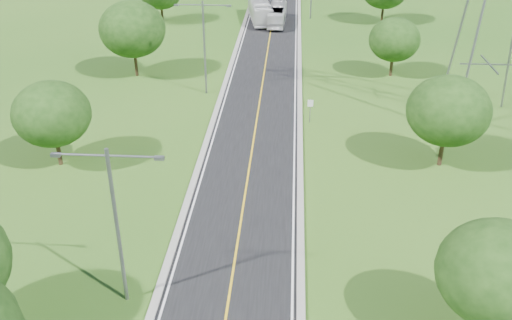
% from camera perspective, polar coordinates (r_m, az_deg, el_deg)
% --- Properties ---
extents(ground, '(260.00, 260.00, 0.00)m').
position_cam_1_polar(ground, '(76.85, 1.15, 10.72)').
color(ground, '#235116').
rests_on(ground, ground).
extents(road, '(8.00, 150.00, 0.06)m').
position_cam_1_polar(road, '(82.58, 1.35, 11.99)').
color(road, black).
rests_on(road, ground).
extents(curb_left, '(0.50, 150.00, 0.22)m').
position_cam_1_polar(curb_left, '(82.84, -1.65, 12.10)').
color(curb_left, gray).
rests_on(curb_left, ground).
extents(curb_right, '(0.50, 150.00, 0.22)m').
position_cam_1_polar(curb_right, '(82.50, 4.37, 11.96)').
color(curb_right, gray).
rests_on(curb_right, ground).
extents(speed_limit_sign, '(0.55, 0.09, 2.40)m').
position_cam_1_polar(speed_limit_sign, '(55.58, 5.45, 5.29)').
color(speed_limit_sign, slate).
rests_on(speed_limit_sign, ground).
extents(streetlight_near_left, '(5.90, 0.25, 10.00)m').
position_cam_1_polar(streetlight_near_left, '(31.92, -13.88, -5.38)').
color(streetlight_near_left, slate).
rests_on(streetlight_near_left, ground).
extents(streetlight_mid_left, '(5.90, 0.25, 10.00)m').
position_cam_1_polar(streetlight_mid_left, '(61.41, -5.21, 11.86)').
color(streetlight_mid_left, slate).
rests_on(streetlight_mid_left, ground).
extents(tree_lb, '(6.30, 6.30, 7.33)m').
position_cam_1_polar(tree_lb, '(49.13, -19.75, 4.37)').
color(tree_lb, black).
rests_on(tree_lb, ground).
extents(tree_lc, '(7.56, 7.56, 8.79)m').
position_cam_1_polar(tree_lc, '(68.11, -12.26, 12.67)').
color(tree_lc, black).
rests_on(tree_lc, ground).
extents(tree_ra, '(6.30, 6.30, 7.33)m').
position_cam_1_polar(tree_ra, '(31.58, 23.14, -10.41)').
color(tree_ra, black).
rests_on(tree_ra, ground).
extents(tree_rb, '(6.72, 6.72, 7.82)m').
position_cam_1_polar(tree_rb, '(48.58, 18.68, 4.68)').
color(tree_rb, black).
rests_on(tree_rb, ground).
extents(tree_rc, '(5.88, 5.88, 6.84)m').
position_cam_1_polar(tree_rc, '(68.87, 13.68, 11.61)').
color(tree_rc, black).
rests_on(tree_rc, ground).
extents(bus_outbound, '(2.68, 10.20, 2.82)m').
position_cam_1_polar(bus_outbound, '(90.04, 2.12, 14.31)').
color(bus_outbound, silver).
rests_on(bus_outbound, road).
extents(bus_inbound, '(4.67, 12.22, 3.32)m').
position_cam_1_polar(bus_inbound, '(91.92, 0.41, 14.78)').
color(bus_inbound, white).
rests_on(bus_inbound, road).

